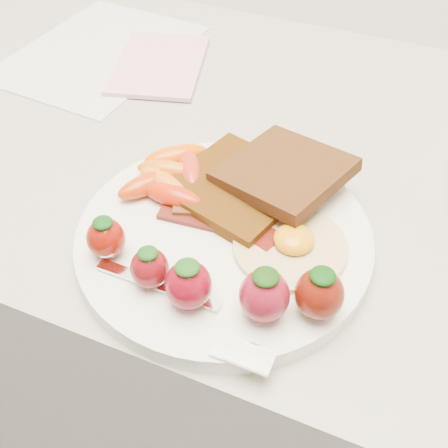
% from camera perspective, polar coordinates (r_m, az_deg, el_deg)
% --- Properties ---
extents(counter, '(2.00, 0.60, 0.90)m').
position_cam_1_polar(counter, '(0.98, 2.68, -13.21)').
color(counter, gray).
rests_on(counter, ground).
extents(plate, '(0.27, 0.27, 0.02)m').
position_cam_1_polar(plate, '(0.52, 0.00, -1.49)').
color(plate, white).
rests_on(plate, counter).
extents(toast_lower, '(0.14, 0.14, 0.01)m').
position_cam_1_polar(toast_lower, '(0.54, 1.43, 3.76)').
color(toast_lower, '#381C04').
rests_on(toast_lower, plate).
extents(toast_upper, '(0.14, 0.13, 0.02)m').
position_cam_1_polar(toast_upper, '(0.54, 6.12, 5.33)').
color(toast_upper, black).
rests_on(toast_upper, toast_lower).
extents(fried_egg, '(0.12, 0.12, 0.02)m').
position_cam_1_polar(fried_egg, '(0.49, 6.83, -2.10)').
color(fried_egg, beige).
rests_on(fried_egg, plate).
extents(bacon_strips, '(0.12, 0.07, 0.01)m').
position_cam_1_polar(bacon_strips, '(0.52, 0.05, 0.93)').
color(bacon_strips, '#470907').
rests_on(bacon_strips, plate).
extents(baby_carrots, '(0.09, 0.11, 0.02)m').
position_cam_1_polar(baby_carrots, '(0.55, -5.57, 4.92)').
color(baby_carrots, '#D7640C').
rests_on(baby_carrots, plate).
extents(strawberries, '(0.22, 0.07, 0.05)m').
position_cam_1_polar(strawberries, '(0.44, -0.51, -5.63)').
color(strawberries, maroon).
rests_on(strawberries, plate).
extents(fork, '(0.17, 0.05, 0.00)m').
position_cam_1_polar(fork, '(0.45, -3.04, -9.11)').
color(fork, white).
rests_on(fork, plate).
extents(paper_sheet, '(0.22, 0.28, 0.00)m').
position_cam_1_polar(paper_sheet, '(0.83, -12.53, 16.67)').
color(paper_sheet, silver).
rests_on(paper_sheet, counter).
extents(notepad, '(0.15, 0.19, 0.01)m').
position_cam_1_polar(notepad, '(0.78, -6.59, 15.83)').
color(notepad, '#DEA1B5').
rests_on(notepad, paper_sheet).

